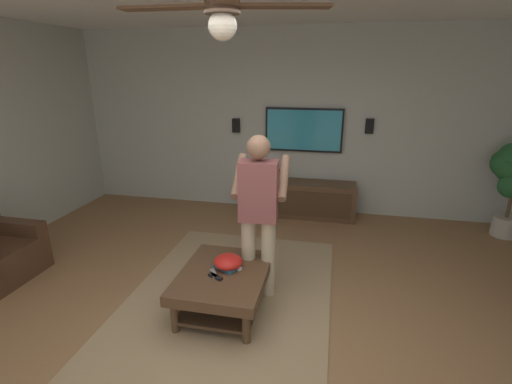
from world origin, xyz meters
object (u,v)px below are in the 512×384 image
at_px(remote_white, 235,267).
at_px(vase_round, 274,173).
at_px(wall_speaker_left, 370,126).
at_px(coffee_table, 224,281).
at_px(media_console, 300,199).
at_px(potted_plant_tall, 511,174).
at_px(wall_speaker_right, 236,126).
at_px(bowl, 228,262).
at_px(remote_grey, 214,274).
at_px(tv, 304,130).
at_px(remote_black, 215,277).
at_px(person_standing, 259,208).
at_px(book, 227,266).
at_px(ceiling_fan, 223,12).

xyz_separation_m(remote_white, vase_round, (2.50, 0.05, 0.25)).
bearing_deg(wall_speaker_left, coffee_table, 153.10).
distance_m(media_console, potted_plant_tall, 2.88).
distance_m(potted_plant_tall, remote_white, 3.98).
height_order(wall_speaker_left, wall_speaker_right, wall_speaker_left).
bearing_deg(vase_round, remote_white, -178.90).
xyz_separation_m(bowl, remote_white, (0.01, -0.07, -0.05)).
distance_m(remote_grey, wall_speaker_left, 3.41).
height_order(tv, wall_speaker_right, tv).
relative_size(potted_plant_tall, remote_black, 8.60).
xyz_separation_m(media_console, wall_speaker_right, (0.25, 1.08, 1.08)).
relative_size(person_standing, remote_grey, 10.93).
bearing_deg(bowl, wall_speaker_left, -27.23).
bearing_deg(vase_round, coffee_table, 179.12).
bearing_deg(person_standing, coffee_table, 138.49).
distance_m(coffee_table, tv, 3.02).
bearing_deg(wall_speaker_left, tv, 90.78).
bearing_deg(bowl, book, 122.04).
relative_size(vase_round, wall_speaker_left, 1.00).
xyz_separation_m(coffee_table, person_standing, (0.34, -0.27, 0.64)).
relative_size(remote_white, wall_speaker_left, 0.68).
xyz_separation_m(book, wall_speaker_left, (2.74, -1.42, 0.99)).
xyz_separation_m(bowl, ceiling_fan, (-0.83, -0.26, 2.03)).
bearing_deg(book, remote_grey, 85.71).
distance_m(coffee_table, remote_white, 0.17).
xyz_separation_m(media_console, person_standing, (-2.23, 0.19, 0.66)).
bearing_deg(remote_grey, remote_black, -175.95).
height_order(bowl, wall_speaker_right, wall_speaker_right).
distance_m(wall_speaker_left, ceiling_fan, 3.90).
xyz_separation_m(media_console, vase_round, (0.03, 0.42, 0.39)).
relative_size(media_console, ceiling_fan, 1.42).
bearing_deg(wall_speaker_left, vase_round, 99.32).
relative_size(remote_white, book, 0.68).
relative_size(remote_black, wall_speaker_left, 0.68).
distance_m(vase_round, wall_speaker_left, 1.59).
distance_m(potted_plant_tall, wall_speaker_left, 1.95).
xyz_separation_m(remote_black, vase_round, (2.71, -0.08, 0.25)).
height_order(remote_grey, wall_speaker_left, wall_speaker_left).
height_order(potted_plant_tall, remote_black, potted_plant_tall).
bearing_deg(wall_speaker_right, media_console, -103.18).
height_order(remote_black, remote_grey, same).
relative_size(potted_plant_tall, bowl, 4.69).
distance_m(tv, wall_speaker_left, 0.97).
distance_m(tv, book, 2.91).
bearing_deg(tv, potted_plant_tall, 82.51).
bearing_deg(potted_plant_tall, vase_round, 87.26).
distance_m(potted_plant_tall, wall_speaker_right, 3.94).
bearing_deg(wall_speaker_left, ceiling_fan, 162.19).
distance_m(media_console, tv, 1.07).
bearing_deg(book, remote_white, -141.04).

